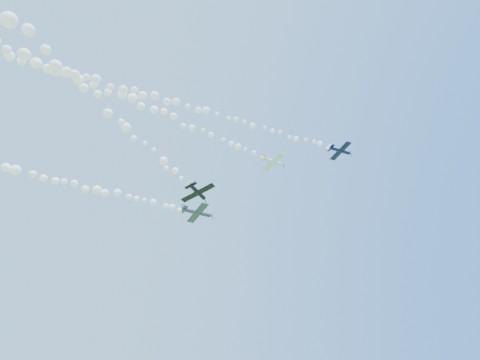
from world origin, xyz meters
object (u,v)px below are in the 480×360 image
object	(u,v)px
plane_grey	(197,213)
plane_black	(198,192)
plane_white	(273,162)
plane_navy	(340,151)

from	to	relation	value
plane_grey	plane_black	xyz separation A→B (m)	(-3.78, -19.28, -5.31)
plane_white	plane_navy	bearing A→B (deg)	-54.86
plane_navy	plane_grey	distance (m)	35.17
plane_navy	plane_black	xyz separation A→B (m)	(-31.45, -0.25, -15.76)
plane_grey	plane_black	world-z (taller)	plane_grey
plane_grey	plane_navy	bearing A→B (deg)	-47.19
plane_white	plane_grey	world-z (taller)	plane_white
plane_white	plane_navy	xyz separation A→B (m)	(12.51, -8.72, -0.10)
plane_navy	plane_black	bearing A→B (deg)	172.97
plane_white	plane_black	size ratio (longest dim) A/B	1.22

